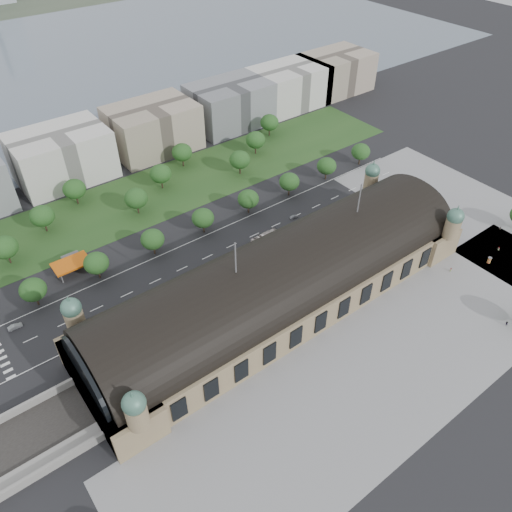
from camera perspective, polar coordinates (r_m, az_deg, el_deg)
ground at (r=185.08m, az=2.97°, el=-5.21°), size 900.00×900.00×0.00m
station at (r=177.92m, az=3.08°, el=-2.89°), size 150.00×48.40×44.30m
plaza_south at (r=171.60m, az=15.25°, el=-11.94°), size 190.00×48.00×0.12m
plaza_east at (r=250.22m, az=21.55°, el=5.39°), size 56.00×100.00×0.12m
road_slab at (r=200.14m, az=-8.45°, el=-1.46°), size 260.00×26.00×0.10m
grass_belt at (r=242.20m, az=-14.11°, el=5.95°), size 300.00×45.00×0.10m
petrol_station at (r=209.96m, az=-20.31°, el=-0.57°), size 14.00×13.00×5.05m
lake at (r=425.56m, az=-25.10°, el=18.68°), size 700.00×320.00×0.08m
office_3 at (r=265.64m, az=-21.31°, el=10.62°), size 45.00×32.00×24.00m
office_4 at (r=280.50m, az=-11.69°, el=14.14°), size 45.00×32.00×24.00m
office_5 at (r=302.97m, az=-3.03°, el=16.90°), size 45.00×32.00×24.00m
office_6 at (r=328.44m, az=3.77°, el=18.77°), size 45.00×32.00×24.00m
office_7 at (r=354.35m, az=9.04°, el=20.03°), size 45.00×32.00×24.00m
tree_row_2 at (r=195.62m, az=-24.14°, el=-3.54°), size 9.60×9.60×11.52m
tree_row_3 at (r=198.80m, az=-17.80°, el=-0.77°), size 9.60×9.60×11.52m
tree_row_4 at (r=204.76m, az=-11.74°, el=1.88°), size 9.60×9.60×11.52m
tree_row_5 at (r=213.28m, az=-6.09°, el=4.33°), size 9.60×9.60×11.52m
tree_row_6 at (r=224.05m, az=-0.89°, el=6.53°), size 9.60×9.60×11.52m
tree_row_7 at (r=236.77m, az=3.83°, el=8.47°), size 9.60×9.60×11.52m
tree_row_8 at (r=251.15m, az=8.07°, el=10.15°), size 9.60×9.60×11.52m
tree_row_9 at (r=266.92m, az=11.88°, el=11.60°), size 9.60×9.60×11.52m
tree_belt_3 at (r=219.11m, az=-26.81°, el=0.90°), size 10.40×10.40×12.48m
tree_belt_4 at (r=230.96m, az=-23.26°, el=4.23°), size 10.40×10.40×12.48m
tree_belt_5 at (r=244.31m, az=-20.06°, el=7.20°), size 10.40×10.40×12.48m
tree_belt_6 at (r=229.69m, az=-13.55°, el=6.43°), size 10.40×10.40×12.48m
tree_belt_7 at (r=245.47m, az=-10.85°, el=9.22°), size 10.40×10.40×12.48m
tree_belt_8 at (r=262.23m, az=-8.46°, el=11.65°), size 10.40×10.40×12.48m
tree_belt_9 at (r=252.99m, az=-1.87°, el=10.94°), size 10.40×10.40×12.48m
tree_belt_10 at (r=271.42m, az=-0.06°, el=13.13°), size 10.40×10.40×12.48m
tree_belt_11 at (r=290.42m, az=1.55°, el=15.01°), size 10.40×10.40×12.48m
traffic_car_1 at (r=194.42m, az=-25.83°, el=-7.28°), size 4.89×1.84×1.59m
traffic_car_2 at (r=186.43m, az=-19.02°, el=-7.28°), size 5.59×2.71×1.53m
traffic_car_4 at (r=207.87m, az=0.47°, el=1.16°), size 4.29×2.03×1.42m
traffic_car_5 at (r=225.03m, az=4.35°, el=4.48°), size 4.09×1.71×1.31m
traffic_car_6 at (r=249.19m, az=12.46°, el=7.48°), size 4.91×2.43×1.34m
parked_car_0 at (r=181.63m, az=-16.52°, el=-8.17°), size 4.33×2.96×1.35m
parked_car_1 at (r=181.79m, az=-14.43°, el=-7.61°), size 4.94×4.35×1.27m
parked_car_2 at (r=179.36m, az=-19.31°, el=-9.79°), size 5.25×3.65×1.41m
parked_car_3 at (r=185.57m, az=-11.27°, el=-5.70°), size 4.19×3.55×1.36m
parked_car_4 at (r=188.11m, az=-7.60°, el=-4.38°), size 4.09×3.56×1.34m
parked_car_5 at (r=184.39m, az=-12.19°, el=-6.26°), size 5.15×3.89×1.30m
parked_car_6 at (r=189.26m, az=-5.32°, el=-3.79°), size 5.43×4.05×1.46m
bus_west at (r=192.82m, az=-6.47°, el=-2.56°), size 10.99×3.17×3.03m
bus_mid at (r=210.45m, az=1.05°, el=2.12°), size 13.32×3.47×3.69m
bus_east at (r=218.95m, az=6.25°, el=3.48°), size 11.28×2.93×3.12m
advertising_column at (r=220.53m, az=25.11°, el=-0.43°), size 1.50×1.50×2.84m
pedestrian_0 at (r=210.72m, az=21.37°, el=-1.47°), size 0.95×0.66×1.77m
pedestrian_2 at (r=241.56m, az=26.13°, el=2.85°), size 0.86×1.09×1.97m
pedestrian_4 at (r=196.71m, az=26.71°, el=-6.92°), size 0.87×1.32×1.89m
pedestrian_5 at (r=229.43m, az=25.99°, el=0.77°), size 0.57×0.90×1.75m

